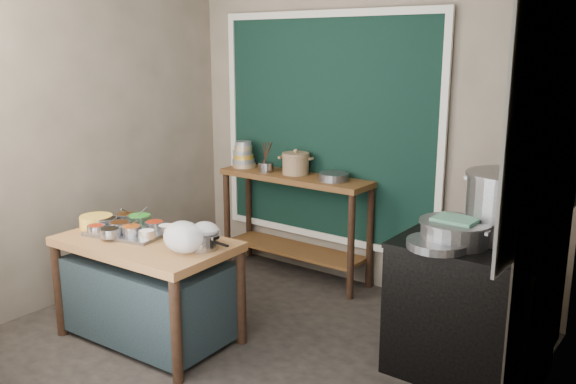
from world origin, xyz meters
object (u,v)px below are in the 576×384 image
Objects in this scene: prep_table at (148,290)px; stock_pot at (507,206)px; ceramic_crock at (296,165)px; stove_block at (469,311)px; condiment_tray at (130,232)px; utensil_cup at (266,167)px; saucepan at (203,240)px; back_counter at (295,226)px; yellow_basin at (96,222)px; steamer at (455,232)px.

stock_pot is at bearing 25.21° from prep_table.
ceramic_crock is 0.47× the size of stock_pot.
stove_block is 1.63× the size of condiment_tray.
stock_pot is (2.03, -0.56, 0.06)m from ceramic_crock.
condiment_tray is 1.58m from utensil_cup.
utensil_cup reaches higher than saucepan.
ceramic_crock is 2.11m from stock_pot.
back_counter is at bearing 8.85° from utensil_cup.
stove_block is (2.00, 0.91, 0.05)m from prep_table.
stove_block is 2.15m from ceramic_crock.
yellow_basin is 0.53× the size of steamer.
back_counter is at bearing 158.98° from stove_block.
stove_block reaches higher than prep_table.
ceramic_crock reaches higher than utensil_cup.
utensil_cup is (-0.65, 1.49, 0.18)m from saucepan.
prep_table is 0.67m from yellow_basin.
prep_table is 1.72m from utensil_cup.
stove_block is at bearing -21.02° from back_counter.
utensil_cup is (-0.19, 1.59, 0.62)m from prep_table.
back_counter is 10.33× the size of utensil_cup.
back_counter is 5.68× the size of ceramic_crock.
prep_table is 1.64m from back_counter.
stock_pot is at bearing 23.19° from yellow_basin.
back_counter is 2.04m from steamer.
stock_pot is at bearing -11.83° from utensil_cup.
prep_table is 5.67× the size of saucepan.
stove_block is at bearing 21.64° from condiment_tray.
condiment_tray is 1.02× the size of stock_pot.
back_counter reaches higher than yellow_basin.
stock_pot is (2.64, 1.13, 0.30)m from yellow_basin.
utensil_cup is at bearing 94.51° from prep_table.
back_counter is 0.56m from ceramic_crock.
condiment_tray is 2.58m from stock_pot.
condiment_tray is 3.94× the size of utensil_cup.
prep_table is at bearing -92.98° from ceramic_crock.
steamer is (-0.22, -0.29, -0.14)m from stock_pot.
steamer is (-0.10, -0.09, 0.53)m from stove_block.
ceramic_crock reaches higher than stove_block.
steamer is at bearing -20.24° from utensil_cup.
prep_table is at bearing -152.41° from stock_pot.
saucepan is (0.98, 0.12, 0.01)m from yellow_basin.
utensil_cup reaches higher than steamer.
steamer reaches higher than back_counter.
stock_pot reaches higher than steamer.
ceramic_crock is (0.09, 1.66, 0.66)m from prep_table.
back_counter is 2.04m from stove_block.
yellow_basin is at bearing -169.98° from condiment_tray.
saucepan is 1.64m from utensil_cup.
yellow_basin is 0.99m from saucepan.
yellow_basin is 2.88m from stock_pot.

